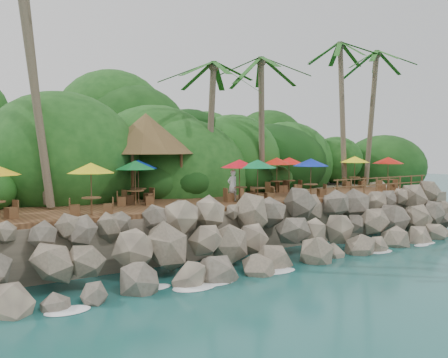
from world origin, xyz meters
TOP-DOWN VIEW (x-y plane):
  - ground at (0.00, 0.00)m, footprint 140.00×140.00m
  - land_base at (0.00, 16.00)m, footprint 32.00×25.20m
  - jungle_hill at (0.00, 23.50)m, footprint 44.80×28.00m
  - seawall at (0.00, 2.00)m, footprint 29.00×4.00m
  - terrace at (0.00, 6.00)m, footprint 26.00×5.00m
  - jungle_foliage at (0.00, 15.00)m, footprint 44.00×16.00m
  - foam_line at (0.00, 0.30)m, footprint 25.20×0.80m
  - palms at (2.44, 8.74)m, footprint 29.84×7.21m
  - palapa at (-2.89, 9.30)m, footprint 5.22×5.22m
  - dining_clusters at (0.10, 5.98)m, footprint 25.50×5.17m
  - railing at (9.78, 3.65)m, footprint 8.30×0.10m
  - waiter at (0.04, 5.29)m, footprint 0.60×0.42m

SIDE VIEW (x-z plane):
  - ground at x=0.00m, z-range 0.00..0.00m
  - jungle_hill at x=0.00m, z-range -7.70..7.70m
  - jungle_foliage at x=0.00m, z-range -6.00..6.00m
  - foam_line at x=0.00m, z-range 0.00..0.06m
  - land_base at x=0.00m, z-range 0.00..2.10m
  - seawall at x=0.00m, z-range 0.00..2.30m
  - terrace at x=0.00m, z-range 2.10..2.30m
  - railing at x=9.78m, z-range 2.41..3.41m
  - waiter at x=0.04m, z-range 2.30..3.89m
  - dining_clusters at x=0.10m, z-range 3.00..5.14m
  - palapa at x=-2.89m, z-range 3.49..8.09m
  - palms at x=2.44m, z-range 5.22..19.68m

